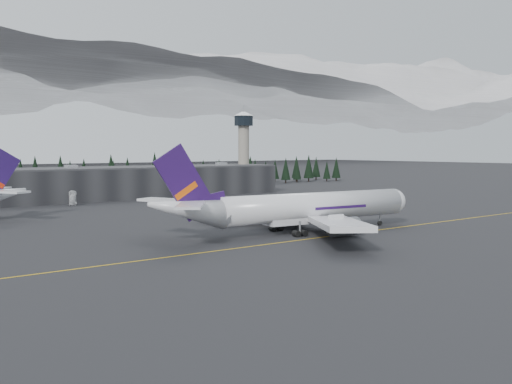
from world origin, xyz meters
TOP-DOWN VIEW (x-y plane):
  - ground at (0.00, 0.00)m, footprint 1400.00×1400.00m
  - taxiline at (0.00, -2.00)m, footprint 400.00×0.40m
  - terminal at (0.00, 125.00)m, footprint 160.00×30.00m
  - control_tower at (75.00, 128.00)m, footprint 10.00×10.00m
  - treeline at (0.00, 162.00)m, footprint 360.00×20.00m
  - jet_main at (0.75, 6.65)m, footprint 71.18×65.38m
  - gse_vehicle_a at (-17.40, 103.21)m, footprint 3.49×5.75m
  - gse_vehicle_b at (25.68, 101.56)m, footprint 4.94×4.10m

SIDE VIEW (x-z plane):
  - ground at x=0.00m, z-range 0.00..0.00m
  - taxiline at x=0.00m, z-range 0.00..0.02m
  - gse_vehicle_a at x=-17.40m, z-range 0.00..1.49m
  - gse_vehicle_b at x=25.68m, z-range 0.00..1.59m
  - jet_main at x=0.75m, z-range -4.57..16.40m
  - terminal at x=0.00m, z-range 0.00..12.60m
  - treeline at x=0.00m, z-range 0.00..15.00m
  - control_tower at x=75.00m, z-range 4.56..42.26m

